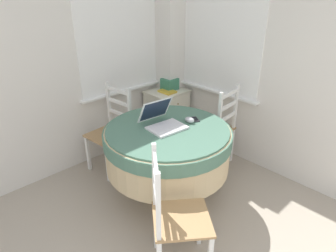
{
  "coord_description": "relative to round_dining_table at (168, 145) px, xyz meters",
  "views": [
    {
      "loc": [
        -0.48,
        0.19,
        1.98
      ],
      "look_at": [
        1.38,
        2.12,
        0.69
      ],
      "focal_mm": 32.0,
      "sensor_mm": 36.0,
      "label": 1
    }
  ],
  "objects": [
    {
      "name": "dining_chair_camera_near",
      "position": [
        -0.53,
        -0.63,
        -0.13
      ],
      "size": [
        0.57,
        0.57,
        0.97
      ],
      "color": "#A87F51",
      "rests_on": "ground_plane"
    },
    {
      "name": "round_dining_table",
      "position": [
        0.0,
        0.0,
        0.0
      ],
      "size": [
        1.19,
        1.19,
        0.77
      ],
      "color": "#4C3D2D",
      "rests_on": "ground_plane"
    },
    {
      "name": "book_on_cabinet",
      "position": [
        0.84,
        0.88,
        0.11
      ],
      "size": [
        0.16,
        0.21,
        0.02
      ],
      "color": "gold",
      "rests_on": "corner_cabinet"
    },
    {
      "name": "corner_cabinet",
      "position": [
        0.88,
        0.93,
        -0.24
      ],
      "size": [
        0.52,
        0.42,
        0.69
      ],
      "color": "silver",
      "rests_on": "ground_plane"
    },
    {
      "name": "laptop",
      "position": [
        -0.0,
        0.06,
        0.23
      ],
      "size": [
        0.37,
        0.4,
        0.24
      ],
      "color": "white",
      "rests_on": "round_dining_table"
    },
    {
      "name": "dining_chair_near_back_window",
      "position": [
        -0.08,
        0.82,
        -0.13
      ],
      "size": [
        0.45,
        0.44,
        0.97
      ],
      "color": "#A87F51",
      "rests_on": "ground_plane"
    },
    {
      "name": "corner_room_shell",
      "position": [
        0.21,
        0.06,
        0.69
      ],
      "size": [
        4.66,
        5.0,
        2.55
      ],
      "color": "silver",
      "rests_on": "ground_plane"
    },
    {
      "name": "cell_phone",
      "position": [
        0.33,
        -0.05,
        0.18
      ],
      "size": [
        0.11,
        0.13,
        0.01
      ],
      "color": "#2D2D33",
      "rests_on": "round_dining_table"
    },
    {
      "name": "storage_box",
      "position": [
        0.94,
        0.94,
        0.18
      ],
      "size": [
        0.19,
        0.16,
        0.15
      ],
      "color": "#387A5B",
      "rests_on": "corner_cabinet"
    },
    {
      "name": "computer_mouse",
      "position": [
        0.24,
        -0.06,
        0.21
      ],
      "size": [
        0.07,
        0.1,
        0.05
      ],
      "color": "silver",
      "rests_on": "round_dining_table"
    },
    {
      "name": "dining_chair_near_right_window",
      "position": [
        0.83,
        0.06,
        -0.13
      ],
      "size": [
        0.45,
        0.45,
        0.97
      ],
      "color": "#A87F51",
      "rests_on": "ground_plane"
    }
  ]
}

